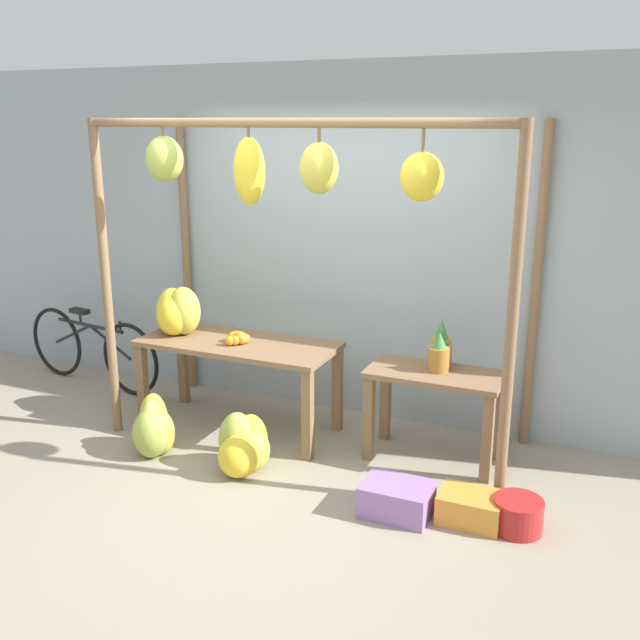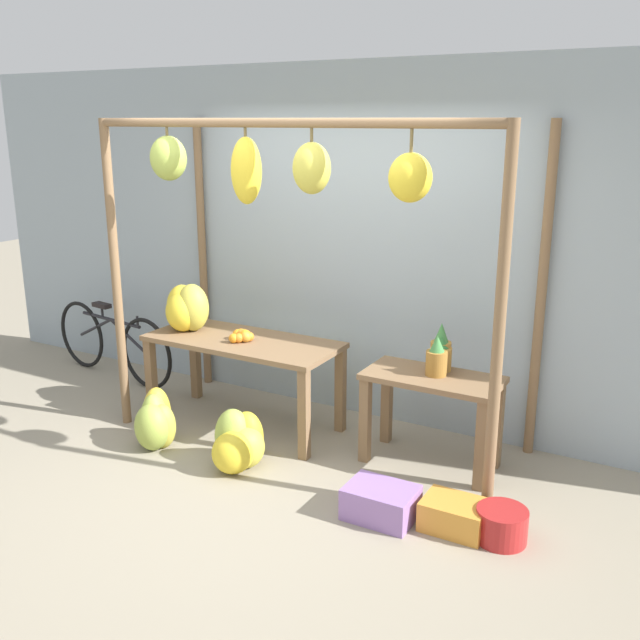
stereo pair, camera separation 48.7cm
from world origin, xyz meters
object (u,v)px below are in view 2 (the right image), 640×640
object	(u,v)px
pineapple_cluster	(440,354)
banana_pile_ground_left	(156,423)
fruit_crate_white	(381,502)
banana_pile_ground_right	(239,443)
parked_bicycle	(113,342)
fruit_crate_purple	(455,515)
orange_pile	(242,336)
blue_bucket	(502,525)
banana_pile_on_table	(186,309)

from	to	relation	value
pineapple_cluster	banana_pile_ground_left	xyz separation A→B (m)	(-1.89, -0.84, -0.61)
fruit_crate_white	banana_pile_ground_right	bearing A→B (deg)	173.85
parked_bicycle	fruit_crate_purple	distance (m)	3.82
fruit_crate_white	parked_bicycle	bearing A→B (deg)	162.43
pineapple_cluster	orange_pile	bearing A→B (deg)	-171.05
banana_pile_ground_left	blue_bucket	world-z (taller)	banana_pile_ground_left
blue_bucket	parked_bicycle	distance (m)	4.08
blue_bucket	fruit_crate_purple	xyz separation A→B (m)	(-0.28, -0.02, -0.01)
fruit_crate_white	parked_bicycle	world-z (taller)	parked_bicycle
banana_pile_ground_right	banana_pile_on_table	bearing A→B (deg)	146.95
orange_pile	blue_bucket	bearing A→B (deg)	-14.47
banana_pile_on_table	banana_pile_ground_right	distance (m)	1.32
pineapple_cluster	banana_pile_ground_left	distance (m)	2.16
fruit_crate_white	fruit_crate_purple	xyz separation A→B (m)	(0.44, 0.10, -0.01)
blue_bucket	banana_pile_ground_left	bearing A→B (deg)	-179.42
banana_pile_ground_left	fruit_crate_purple	distance (m)	2.33
banana_pile_on_table	parked_bicycle	xyz separation A→B (m)	(-1.17, 0.30, -0.55)
pineapple_cluster	fruit_crate_white	size ratio (longest dim) A/B	0.79
banana_pile_on_table	pineapple_cluster	size ratio (longest dim) A/B	1.47
banana_pile_ground_right	parked_bicycle	distance (m)	2.29
orange_pile	pineapple_cluster	size ratio (longest dim) A/B	0.58
pineapple_cluster	banana_pile_ground_left	bearing A→B (deg)	-156.13
pineapple_cluster	parked_bicycle	distance (m)	3.29
orange_pile	blue_bucket	distance (m)	2.39
banana_pile_ground_right	parked_bicycle	size ratio (longest dim) A/B	0.32
banana_pile_ground_right	blue_bucket	distance (m)	1.87
banana_pile_ground_right	fruit_crate_white	distance (m)	1.16
banana_pile_ground_left	fruit_crate_white	xyz separation A→B (m)	(1.89, -0.09, -0.08)
blue_bucket	fruit_crate_purple	bearing A→B (deg)	-176.39
fruit_crate_white	blue_bucket	bearing A→B (deg)	9.26
orange_pile	fruit_crate_white	xyz separation A→B (m)	(1.50, -0.69, -0.66)
orange_pile	parked_bicycle	xyz separation A→B (m)	(-1.75, 0.34, -0.41)
parked_bicycle	fruit_crate_purple	bearing A→B (deg)	-14.15
banana_pile_on_table	parked_bicycle	bearing A→B (deg)	165.62
orange_pile	banana_pile_ground_right	world-z (taller)	orange_pile
banana_pile_on_table	orange_pile	world-z (taller)	banana_pile_on_table
orange_pile	banana_pile_ground_right	xyz separation A→B (m)	(0.35, -0.57, -0.59)
pineapple_cluster	fruit_crate_white	distance (m)	1.16
orange_pile	fruit_crate_purple	world-z (taller)	orange_pile
banana_pile_ground_right	fruit_crate_purple	world-z (taller)	banana_pile_ground_right
banana_pile_ground_left	orange_pile	bearing A→B (deg)	57.47
fruit_crate_purple	banana_pile_ground_right	bearing A→B (deg)	179.11
fruit_crate_white	blue_bucket	xyz separation A→B (m)	(0.72, 0.12, -0.00)
banana_pile_ground_left	blue_bucket	bearing A→B (deg)	0.58
orange_pile	banana_pile_ground_right	bearing A→B (deg)	-58.08
banana_pile_ground_right	fruit_crate_white	xyz separation A→B (m)	(1.15, -0.12, -0.07)
parked_bicycle	fruit_crate_purple	xyz separation A→B (m)	(3.69, -0.93, -0.26)
banana_pile_ground_right	blue_bucket	world-z (taller)	banana_pile_ground_right
banana_pile_ground_right	fruit_crate_purple	size ratio (longest dim) A/B	1.37
pineapple_cluster	fruit_crate_purple	world-z (taller)	pineapple_cluster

